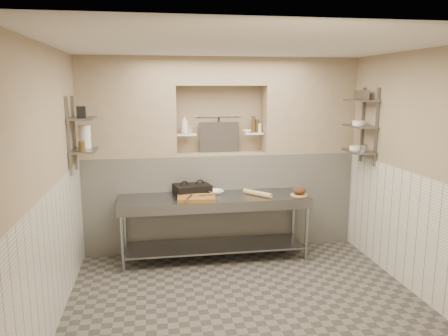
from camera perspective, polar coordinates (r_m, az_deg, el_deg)
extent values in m
cube|color=#58534E|center=(5.28, 2.61, -16.94)|extent=(4.00, 3.90, 0.10)
cube|color=silver|center=(4.70, 2.91, 16.23)|extent=(4.00, 3.90, 0.10)
cube|color=tan|center=(4.80, -21.96, -2.07)|extent=(0.10, 3.90, 2.80)
cube|color=tan|center=(5.58, 23.83, -0.52)|extent=(0.10, 3.90, 2.80)
cube|color=tan|center=(6.72, -0.81, 2.15)|extent=(4.00, 0.10, 2.80)
cube|color=tan|center=(2.93, 11.05, -9.36)|extent=(4.00, 0.10, 2.80)
cube|color=white|center=(6.62, -0.47, -4.17)|extent=(4.00, 0.40, 1.40)
cube|color=tan|center=(6.47, -0.48, 1.91)|extent=(1.30, 0.40, 0.02)
cube|color=tan|center=(6.34, -12.52, 7.75)|extent=(1.35, 0.40, 1.40)
cube|color=tan|center=(6.74, 10.83, 7.97)|extent=(1.35, 0.40, 1.40)
cube|color=tan|center=(6.40, -0.50, 12.50)|extent=(1.30, 0.40, 0.40)
cube|color=white|center=(4.98, -20.72, -9.94)|extent=(0.02, 3.90, 1.40)
cube|color=white|center=(5.71, 22.79, -7.45)|extent=(0.02, 3.90, 1.40)
cube|color=white|center=(6.38, -4.94, 4.37)|extent=(0.28, 0.16, 0.02)
cube|color=white|center=(6.53, 3.87, 4.53)|extent=(0.28, 0.16, 0.02)
cylinder|color=gray|center=(6.58, -0.72, 6.79)|extent=(0.70, 0.02, 0.02)
cylinder|color=black|center=(6.57, -0.69, 5.30)|extent=(0.02, 0.02, 0.30)
cube|color=#383330|center=(6.54, -0.62, 4.04)|extent=(0.60, 0.08, 0.45)
cube|color=slate|center=(5.94, -18.95, 4.34)|extent=(0.03, 0.03, 0.95)
cube|color=slate|center=(5.54, -19.62, 3.90)|extent=(0.03, 0.03, 0.95)
cube|color=slate|center=(5.74, -17.83, 2.20)|extent=(0.30, 0.50, 0.02)
cube|color=slate|center=(5.70, -18.05, 6.18)|extent=(0.30, 0.50, 0.03)
cube|color=slate|center=(6.55, 17.63, 5.40)|extent=(0.03, 0.03, 1.05)
cube|color=slate|center=(6.20, 19.29, 5.03)|extent=(0.03, 0.03, 1.05)
cube|color=slate|center=(6.35, 17.17, 2.09)|extent=(0.30, 0.50, 0.02)
cube|color=slate|center=(6.31, 17.35, 5.24)|extent=(0.30, 0.50, 0.02)
cube|color=slate|center=(6.29, 17.52, 8.41)|extent=(0.30, 0.50, 0.03)
cube|color=gray|center=(6.02, -1.26, -3.90)|extent=(2.60, 0.70, 0.04)
cube|color=gray|center=(6.23, -1.23, -10.14)|extent=(2.45, 0.60, 0.03)
cube|color=gray|center=(5.72, -0.79, -5.30)|extent=(2.60, 0.02, 0.12)
cylinder|color=gray|center=(5.84, -13.13, -9.29)|extent=(0.04, 0.04, 0.86)
cylinder|color=gray|center=(6.39, -12.80, -7.53)|extent=(0.04, 0.04, 0.86)
cylinder|color=gray|center=(6.17, 10.73, -8.08)|extent=(0.04, 0.04, 0.86)
cylinder|color=gray|center=(6.69, 9.04, -6.54)|extent=(0.04, 0.04, 0.86)
cube|color=black|center=(6.17, -4.17, -2.96)|extent=(0.55, 0.45, 0.09)
cube|color=black|center=(6.15, -4.18, -2.36)|extent=(0.55, 0.45, 0.04)
cube|color=brown|center=(5.85, -3.64, -3.93)|extent=(0.52, 0.38, 0.04)
cube|color=gray|center=(5.89, -2.06, -3.56)|extent=(0.26, 0.08, 0.01)
cylinder|color=gray|center=(5.74, -4.62, -3.87)|extent=(0.12, 0.25, 0.02)
imported|color=white|center=(6.14, -1.13, -3.16)|extent=(0.27, 0.27, 0.06)
cylinder|color=tan|center=(6.05, 4.40, -3.32)|extent=(0.35, 0.39, 0.07)
cylinder|color=tan|center=(6.16, 9.77, -3.47)|extent=(0.24, 0.24, 0.01)
ellipsoid|color=#4C2D19|center=(6.14, 9.79, -2.93)|extent=(0.18, 0.18, 0.11)
imported|color=white|center=(6.32, -5.16, 5.66)|extent=(0.12, 0.12, 0.27)
cube|color=tan|center=(6.42, -4.63, 5.09)|extent=(0.08, 0.08, 0.12)
imported|color=white|center=(6.50, 3.03, 4.81)|extent=(0.17, 0.17, 0.04)
cylinder|color=#46331B|center=(6.55, 4.37, 5.52)|extent=(0.05, 0.05, 0.20)
cylinder|color=#46331B|center=(6.53, 3.87, 5.72)|extent=(0.06, 0.06, 0.24)
cylinder|color=white|center=(6.57, 4.60, 5.24)|extent=(0.08, 0.08, 0.13)
cylinder|color=white|center=(5.87, -17.70, 3.93)|extent=(0.14, 0.14, 0.29)
cylinder|color=#46331B|center=(5.58, -18.09, 2.72)|extent=(0.08, 0.08, 0.12)
cube|color=black|center=(5.65, -18.18, 6.97)|extent=(0.12, 0.12, 0.14)
cylinder|color=white|center=(6.42, 16.86, 2.56)|extent=(0.18, 0.18, 0.05)
cylinder|color=gray|center=(6.22, 17.76, 2.46)|extent=(0.10, 0.10, 0.10)
cylinder|color=white|center=(6.35, 17.18, 5.67)|extent=(0.17, 0.17, 0.06)
cube|color=gray|center=(6.31, 17.48, 9.10)|extent=(0.19, 0.22, 0.13)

